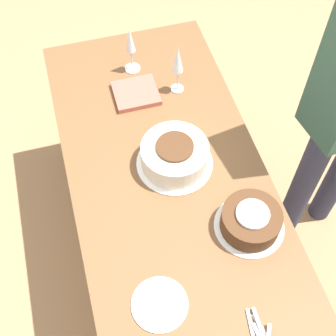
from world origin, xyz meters
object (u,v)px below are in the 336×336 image
object	(u,v)px
cake_center_white	(175,155)
wine_glass_far	(131,43)
cake_front_chocolate	(251,221)
wine_glass_near	(178,62)

from	to	relation	value
cake_center_white	wine_glass_far	world-z (taller)	wine_glass_far
cake_front_chocolate	wine_glass_far	bearing A→B (deg)	13.86
cake_front_chocolate	wine_glass_near	xyz separation A→B (m)	(0.71, 0.06, 0.12)
cake_front_chocolate	wine_glass_near	distance (m)	0.72
cake_center_white	wine_glass_near	world-z (taller)	wine_glass_near
cake_front_chocolate	wine_glass_far	size ratio (longest dim) A/B	1.09
cake_center_white	wine_glass_near	size ratio (longest dim) A/B	1.27
wine_glass_near	wine_glass_far	distance (m)	0.23
wine_glass_near	cake_front_chocolate	bearing A→B (deg)	-175.13
cake_center_white	cake_front_chocolate	world-z (taller)	cake_center_white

